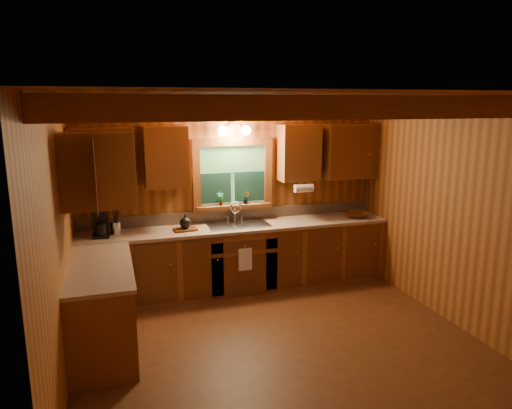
{
  "coord_description": "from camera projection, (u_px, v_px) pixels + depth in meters",
  "views": [
    {
      "loc": [
        -1.64,
        -4.39,
        2.52
      ],
      "look_at": [
        0.0,
        0.8,
        1.35
      ],
      "focal_mm": 33.22,
      "sensor_mm": 36.0,
      "label": 1
    }
  ],
  "objects": [
    {
      "name": "room",
      "position": [
        280.0,
        225.0,
        4.83
      ],
      "size": [
        4.2,
        4.2,
        4.2
      ],
      "color": "#502A13",
      "rests_on": "ground"
    },
    {
      "name": "ceiling_beams",
      "position": [
        281.0,
        106.0,
        4.58
      ],
      "size": [
        4.2,
        2.54,
        0.18
      ],
      "color": "brown",
      "rests_on": "room"
    },
    {
      "name": "base_cabinets",
      "position": [
        208.0,
        269.0,
        6.07
      ],
      "size": [
        4.2,
        2.22,
        0.86
      ],
      "color": "brown",
      "rests_on": "ground"
    },
    {
      "name": "countertop",
      "position": [
        208.0,
        235.0,
        5.98
      ],
      "size": [
        4.2,
        2.24,
        0.04
      ],
      "color": "tan",
      "rests_on": "base_cabinets"
    },
    {
      "name": "backsplash",
      "position": [
        233.0,
        215.0,
        6.66
      ],
      "size": [
        4.2,
        0.02,
        0.16
      ],
      "primitive_type": "cube",
      "color": "#A0846B",
      "rests_on": "room"
    },
    {
      "name": "dishwasher_panel",
      "position": [
        132.0,
        297.0,
        5.22
      ],
      "size": [
        0.02,
        0.6,
        0.8
      ],
      "primitive_type": "cube",
      "color": "white",
      "rests_on": "base_cabinets"
    },
    {
      "name": "upper_cabinets",
      "position": [
        198.0,
        159.0,
        5.88
      ],
      "size": [
        4.19,
        1.77,
        0.78
      ],
      "color": "brown",
      "rests_on": "room"
    },
    {
      "name": "window",
      "position": [
        233.0,
        176.0,
        6.53
      ],
      "size": [
        1.12,
        0.08,
        1.0
      ],
      "color": "brown",
      "rests_on": "room"
    },
    {
      "name": "window_sill",
      "position": [
        234.0,
        206.0,
        6.57
      ],
      "size": [
        1.06,
        0.14,
        0.04
      ],
      "primitive_type": "cube",
      "color": "brown",
      "rests_on": "room"
    },
    {
      "name": "wall_sconce",
      "position": [
        235.0,
        130.0,
        6.28
      ],
      "size": [
        0.45,
        0.21,
        0.17
      ],
      "color": "black",
      "rests_on": "room"
    },
    {
      "name": "paper_towel_roll",
      "position": [
        304.0,
        188.0,
        6.51
      ],
      "size": [
        0.27,
        0.11,
        0.11
      ],
      "primitive_type": "cylinder",
      "rotation": [
        0.0,
        1.57,
        0.0
      ],
      "color": "white",
      "rests_on": "upper_cabinets"
    },
    {
      "name": "dish_towel",
      "position": [
        245.0,
        259.0,
        6.18
      ],
      "size": [
        0.18,
        0.01,
        0.3
      ],
      "primitive_type": "cube",
      "color": "white",
      "rests_on": "base_cabinets"
    },
    {
      "name": "sink",
      "position": [
        238.0,
        228.0,
        6.42
      ],
      "size": [
        0.82,
        0.48,
        0.43
      ],
      "color": "silver",
      "rests_on": "countertop"
    },
    {
      "name": "coffee_maker",
      "position": [
        101.0,
        223.0,
        5.84
      ],
      "size": [
        0.19,
        0.24,
        0.34
      ],
      "rotation": [
        0.0,
        0.0,
        -0.07
      ],
      "color": "black",
      "rests_on": "countertop"
    },
    {
      "name": "utensil_crock",
      "position": [
        116.0,
        227.0,
        5.95
      ],
      "size": [
        0.13,
        0.13,
        0.36
      ],
      "rotation": [
        0.0,
        0.0,
        -0.22
      ],
      "color": "silver",
      "rests_on": "countertop"
    },
    {
      "name": "cutting_board",
      "position": [
        185.0,
        229.0,
        6.14
      ],
      "size": [
        0.31,
        0.23,
        0.03
      ],
      "primitive_type": "cube",
      "rotation": [
        0.0,
        0.0,
        0.1
      ],
      "color": "#552B12",
      "rests_on": "countertop"
    },
    {
      "name": "teakettle",
      "position": [
        185.0,
        223.0,
        6.13
      ],
      "size": [
        0.15,
        0.15,
        0.19
      ],
      "rotation": [
        0.0,
        0.0,
        0.14
      ],
      "color": "black",
      "rests_on": "cutting_board"
    },
    {
      "name": "wicker_basket",
      "position": [
        355.0,
        215.0,
        6.83
      ],
      "size": [
        0.41,
        0.41,
        0.08
      ],
      "primitive_type": "imported",
      "rotation": [
        0.0,
        0.0,
        -0.26
      ],
      "color": "#48230C",
      "rests_on": "countertop"
    },
    {
      "name": "potted_plant_left",
      "position": [
        220.0,
        199.0,
        6.48
      ],
      "size": [
        0.1,
        0.07,
        0.19
      ],
      "primitive_type": "imported",
      "rotation": [
        0.0,
        0.0,
        0.0
      ],
      "color": "#552B12",
      "rests_on": "window_sill"
    },
    {
      "name": "potted_plant_right",
      "position": [
        246.0,
        198.0,
        6.6
      ],
      "size": [
        0.11,
        0.1,
        0.17
      ],
      "primitive_type": "imported",
      "rotation": [
        0.0,
        0.0,
        -0.25
      ],
      "color": "#552B12",
      "rests_on": "window_sill"
    }
  ]
}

